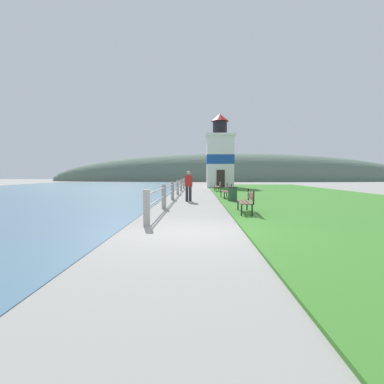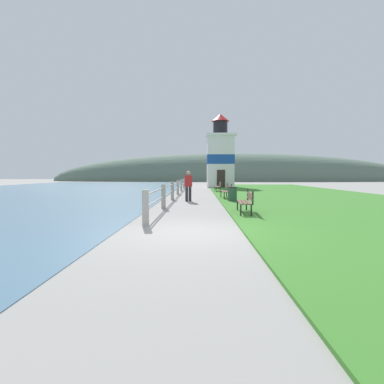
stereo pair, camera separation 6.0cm
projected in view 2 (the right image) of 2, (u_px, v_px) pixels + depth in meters
ground_plane at (189, 232)px, 7.97m from camera, size 160.00×160.00×0.00m
grass_verge at (298, 195)px, 21.61m from camera, size 12.00×41.55×0.06m
water_strip at (7, 195)px, 22.13m from camera, size 24.00×66.49×0.01m
seawall_railing at (175, 188)px, 20.21m from camera, size 0.18×22.73×1.08m
park_bench_near at (246, 200)px, 11.47m from camera, size 0.57×1.79×0.94m
park_bench_midway at (227, 190)px, 18.48m from camera, size 0.54×1.82×0.94m
park_bench_far at (219, 186)px, 25.70m from camera, size 0.49×1.87×0.94m
lighthouse at (220, 157)px, 34.15m from camera, size 3.41×3.41×8.34m
person_strolling at (188, 185)px, 16.83m from camera, size 0.44×0.26×1.72m
trash_bin at (232, 194)px, 16.52m from camera, size 0.54×0.54×0.84m
distant_hillside at (235, 181)px, 65.35m from camera, size 80.00×16.00×12.00m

